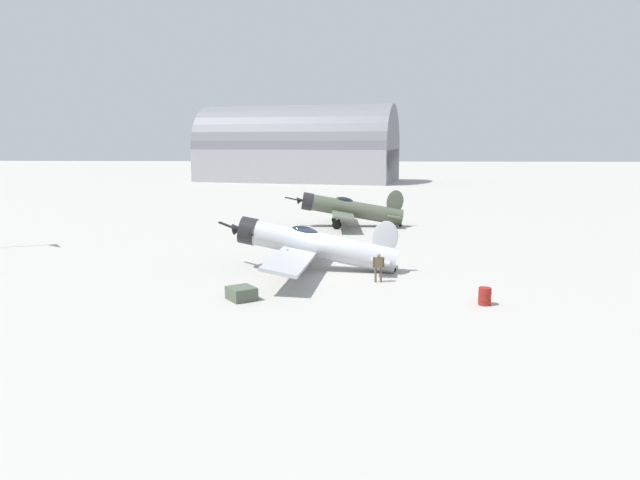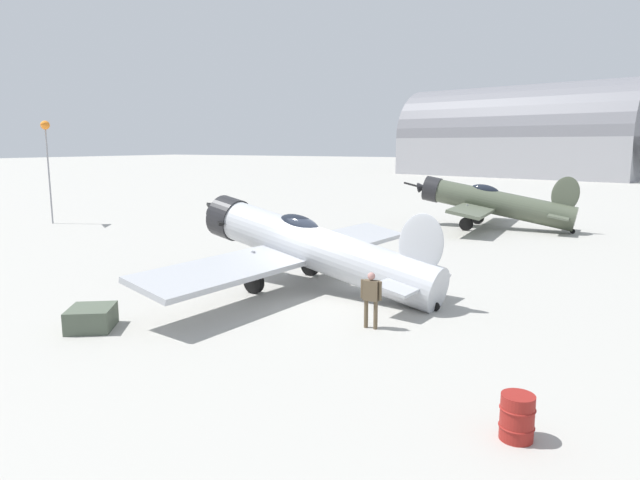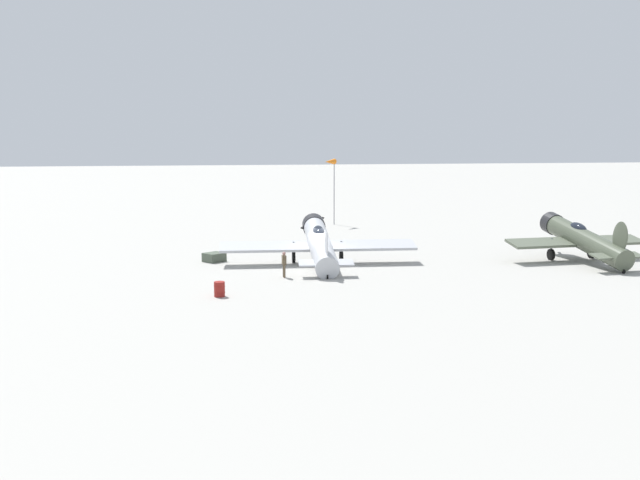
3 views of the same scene
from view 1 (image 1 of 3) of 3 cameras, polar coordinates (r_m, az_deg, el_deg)
The scene contains 7 objects.
ground_plane at distance 34.72m, azimuth -0.00°, elevation -2.93°, with size 400.00×400.00×0.00m, color #A8A59E.
airplane_foreground at distance 34.50m, azimuth -0.85°, elevation -0.46°, with size 13.47×11.07×3.23m.
airplane_mid_apron at distance 52.32m, azimuth 2.80°, elevation 3.06°, with size 10.17×10.78×3.39m.
ground_crew_mechanic at distance 31.66m, azimuth 5.71°, elevation -2.40°, with size 0.23×0.62×1.60m.
equipment_crate at distance 28.44m, azimuth -7.66°, elevation -5.18°, with size 1.72×1.70×0.62m.
fuel_drum at distance 28.33m, azimuth 15.76°, elevation -5.30°, with size 0.62×0.62×0.82m.
distant_hangar at distance 114.85m, azimuth -2.17°, elevation 8.42°, with size 24.31×39.96×16.77m.
Camera 1 is at (-33.86, -1.73, 7.47)m, focal length 32.84 mm.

